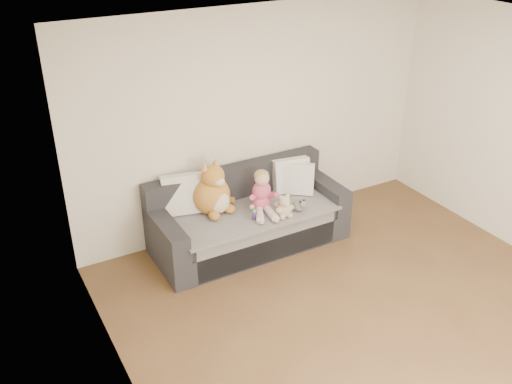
# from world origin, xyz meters

# --- Properties ---
(room_shell) EXTENTS (5.00, 5.00, 5.00)m
(room_shell) POSITION_xyz_m (0.00, 0.42, 1.30)
(room_shell) COLOR brown
(room_shell) RESTS_ON ground
(sofa) EXTENTS (2.20, 0.94, 0.85)m
(sofa) POSITION_xyz_m (-0.38, 2.06, 0.31)
(sofa) COLOR #242428
(sofa) RESTS_ON ground
(cushion_left) EXTENTS (0.52, 0.31, 0.45)m
(cushion_left) POSITION_xyz_m (-1.04, 2.31, 0.69)
(cushion_left) COLOR beige
(cushion_left) RESTS_ON sofa
(cushion_right_back) EXTENTS (0.46, 0.26, 0.41)m
(cushion_right_back) POSITION_xyz_m (0.27, 2.18, 0.67)
(cushion_right_back) COLOR beige
(cushion_right_back) RESTS_ON sofa
(cushion_right_front) EXTENTS (0.43, 0.38, 0.38)m
(cushion_right_front) POSITION_xyz_m (0.29, 2.09, 0.66)
(cushion_right_front) COLOR beige
(cushion_right_front) RESTS_ON sofa
(toddler) EXTENTS (0.34, 0.49, 0.48)m
(toddler) POSITION_xyz_m (-0.27, 1.92, 0.67)
(toddler) COLOR #D94C64
(toddler) RESTS_ON sofa
(plush_cat) EXTENTS (0.51, 0.49, 0.64)m
(plush_cat) POSITION_xyz_m (-0.76, 2.16, 0.71)
(plush_cat) COLOR #A26124
(plush_cat) RESTS_ON sofa
(teddy_bear) EXTENTS (0.22, 0.16, 0.28)m
(teddy_bear) POSITION_xyz_m (-0.14, 1.67, 0.58)
(teddy_bear) COLOR #C1B285
(teddy_bear) RESTS_ON sofa
(plush_cow) EXTENTS (0.13, 0.20, 0.16)m
(plush_cow) POSITION_xyz_m (0.08, 1.71, 0.54)
(plush_cow) COLOR white
(plush_cow) RESTS_ON sofa
(sippy_cup) EXTENTS (0.11, 0.08, 0.12)m
(sippy_cup) POSITION_xyz_m (-0.44, 1.80, 0.54)
(sippy_cup) COLOR #66338D
(sippy_cup) RESTS_ON sofa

